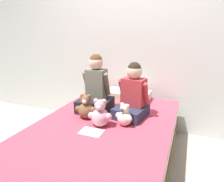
{
  "coord_description": "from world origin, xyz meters",
  "views": [
    {
      "loc": [
        0.75,
        -1.65,
        1.4
      ],
      "look_at": [
        0.0,
        0.23,
        0.78
      ],
      "focal_mm": 32.0,
      "sensor_mm": 36.0,
      "label": 1
    }
  ],
  "objects_px": {
    "teddy_bear_held_by_left_child": "(86,108)",
    "teddy_bear_held_by_right_child": "(124,116)",
    "pillow_at_headboard": "(128,95)",
    "sign_card": "(91,132)",
    "child_on_right": "(133,95)",
    "teddy_bear_between_children": "(100,115)",
    "bed": "(104,146)",
    "child_on_left": "(96,90)"
  },
  "relations": [
    {
      "from": "teddy_bear_held_by_left_child",
      "to": "pillow_at_headboard",
      "type": "height_order",
      "value": "teddy_bear_held_by_left_child"
    },
    {
      "from": "bed",
      "to": "child_on_left",
      "type": "relative_size",
      "value": 3.07
    },
    {
      "from": "child_on_left",
      "to": "pillow_at_headboard",
      "type": "bearing_deg",
      "value": 64.06
    },
    {
      "from": "child_on_right",
      "to": "pillow_at_headboard",
      "type": "distance_m",
      "value": 0.57
    },
    {
      "from": "bed",
      "to": "child_on_left",
      "type": "height_order",
      "value": "child_on_left"
    },
    {
      "from": "child_on_left",
      "to": "teddy_bear_between_children",
      "type": "relative_size",
      "value": 2.32
    },
    {
      "from": "child_on_right",
      "to": "bed",
      "type": "bearing_deg",
      "value": -114.37
    },
    {
      "from": "teddy_bear_held_by_right_child",
      "to": "pillow_at_headboard",
      "type": "height_order",
      "value": "teddy_bear_held_by_right_child"
    },
    {
      "from": "teddy_bear_held_by_right_child",
      "to": "sign_card",
      "type": "distance_m",
      "value": 0.35
    },
    {
      "from": "teddy_bear_held_by_left_child",
      "to": "sign_card",
      "type": "distance_m",
      "value": 0.34
    },
    {
      "from": "sign_card",
      "to": "teddy_bear_held_by_right_child",
      "type": "bearing_deg",
      "value": 46.21
    },
    {
      "from": "child_on_left",
      "to": "teddy_bear_held_by_left_child",
      "type": "height_order",
      "value": "child_on_left"
    },
    {
      "from": "pillow_at_headboard",
      "to": "child_on_left",
      "type": "bearing_deg",
      "value": -114.51
    },
    {
      "from": "teddy_bear_between_children",
      "to": "teddy_bear_held_by_right_child",
      "type": "bearing_deg",
      "value": 13.78
    },
    {
      "from": "child_on_left",
      "to": "sign_card",
      "type": "distance_m",
      "value": 0.58
    },
    {
      "from": "child_on_left",
      "to": "sign_card",
      "type": "bearing_deg",
      "value": -70.23
    },
    {
      "from": "pillow_at_headboard",
      "to": "sign_card",
      "type": "xyz_separation_m",
      "value": [
        -0.04,
        -1.0,
        -0.05
      ]
    },
    {
      "from": "bed",
      "to": "pillow_at_headboard",
      "type": "distance_m",
      "value": 0.86
    },
    {
      "from": "child_on_left",
      "to": "teddy_bear_held_by_left_child",
      "type": "xyz_separation_m",
      "value": [
        0.0,
        -0.24,
        -0.13
      ]
    },
    {
      "from": "teddy_bear_held_by_right_child",
      "to": "pillow_at_headboard",
      "type": "distance_m",
      "value": 0.78
    },
    {
      "from": "teddy_bear_between_children",
      "to": "sign_card",
      "type": "relative_size",
      "value": 1.33
    },
    {
      "from": "teddy_bear_between_children",
      "to": "sign_card",
      "type": "xyz_separation_m",
      "value": [
        -0.02,
        -0.15,
        -0.12
      ]
    },
    {
      "from": "teddy_bear_held_by_left_child",
      "to": "pillow_at_headboard",
      "type": "relative_size",
      "value": 0.46
    },
    {
      "from": "bed",
      "to": "pillow_at_headboard",
      "type": "height_order",
      "value": "pillow_at_headboard"
    },
    {
      "from": "teddy_bear_held_by_left_child",
      "to": "teddy_bear_between_children",
      "type": "bearing_deg",
      "value": -37.06
    },
    {
      "from": "bed",
      "to": "child_on_right",
      "type": "distance_m",
      "value": 0.61
    },
    {
      "from": "child_on_left",
      "to": "bed",
      "type": "bearing_deg",
      "value": -54.19
    },
    {
      "from": "teddy_bear_between_children",
      "to": "pillow_at_headboard",
      "type": "height_order",
      "value": "teddy_bear_between_children"
    },
    {
      "from": "child_on_left",
      "to": "teddy_bear_held_by_right_child",
      "type": "xyz_separation_m",
      "value": [
        0.43,
        -0.25,
        -0.15
      ]
    },
    {
      "from": "bed",
      "to": "teddy_bear_between_children",
      "type": "height_order",
      "value": "teddy_bear_between_children"
    },
    {
      "from": "teddy_bear_held_by_right_child",
      "to": "child_on_right",
      "type": "bearing_deg",
      "value": 108.34
    },
    {
      "from": "teddy_bear_held_by_left_child",
      "to": "teddy_bear_held_by_right_child",
      "type": "height_order",
      "value": "teddy_bear_held_by_left_child"
    },
    {
      "from": "child_on_right",
      "to": "teddy_bear_between_children",
      "type": "height_order",
      "value": "child_on_right"
    },
    {
      "from": "child_on_left",
      "to": "teddy_bear_between_children",
      "type": "height_order",
      "value": "child_on_left"
    },
    {
      "from": "child_on_left",
      "to": "teddy_bear_held_by_right_child",
      "type": "height_order",
      "value": "child_on_left"
    },
    {
      "from": "teddy_bear_held_by_left_child",
      "to": "teddy_bear_held_by_right_child",
      "type": "xyz_separation_m",
      "value": [
        0.43,
        -0.01,
        -0.02
      ]
    },
    {
      "from": "bed",
      "to": "teddy_bear_held_by_left_child",
      "type": "bearing_deg",
      "value": 164.73
    },
    {
      "from": "child_on_right",
      "to": "pillow_at_headboard",
      "type": "relative_size",
      "value": 1.01
    },
    {
      "from": "teddy_bear_held_by_right_child",
      "to": "bed",
      "type": "bearing_deg",
      "value": -145.02
    },
    {
      "from": "teddy_bear_between_children",
      "to": "sign_card",
      "type": "bearing_deg",
      "value": -110.49
    },
    {
      "from": "child_on_right",
      "to": "teddy_bear_between_children",
      "type": "relative_size",
      "value": 2.09
    },
    {
      "from": "child_on_right",
      "to": "teddy_bear_held_by_left_child",
      "type": "xyz_separation_m",
      "value": [
        -0.43,
        -0.25,
        -0.12
      ]
    }
  ]
}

